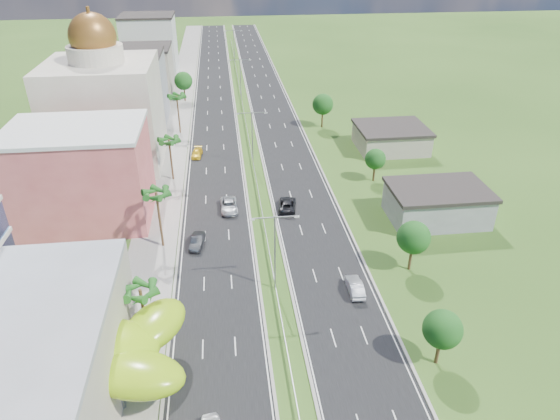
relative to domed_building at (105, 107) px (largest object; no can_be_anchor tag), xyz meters
name	(u,v)px	position (x,y,z in m)	size (l,w,h in m)	color
ground	(285,342)	(28.00, -55.00, -11.35)	(500.00, 500.00, 0.00)	#2D5119
road_left	(215,105)	(20.50, 35.00, -11.33)	(11.00, 260.00, 0.04)	black
road_right	(270,103)	(35.50, 35.00, -11.33)	(11.00, 260.00, 0.04)	black
sidewalk_left	(179,107)	(11.00, 35.00, -11.29)	(7.00, 260.00, 0.12)	gray
median_guardrail	(246,125)	(28.00, 16.99, -10.74)	(0.10, 216.06, 0.76)	gray
streetlight_median_b	(275,245)	(28.00, -45.00, -4.61)	(6.04, 0.25, 11.00)	gray
streetlight_median_c	(252,133)	(28.00, -5.00, -4.61)	(6.04, 0.25, 11.00)	gray
streetlight_median_d	(240,75)	(28.00, 40.00, -4.61)	(6.04, 0.25, 11.00)	gray
streetlight_median_e	(234,43)	(28.00, 85.00, -4.61)	(6.04, 0.25, 11.00)	gray
lime_canopy	(89,351)	(8.00, -59.00, -6.36)	(18.00, 15.00, 7.40)	#89B812
pink_shophouse	(82,176)	(0.00, -23.00, -3.85)	(20.00, 15.00, 15.00)	#C85253
domed_building	(105,107)	(0.00, 0.00, 0.00)	(20.00, 20.00, 28.70)	beige
midrise_grey	(131,89)	(1.00, 25.00, -3.35)	(16.00, 15.00, 16.00)	gray
midrise_beige	(143,72)	(1.00, 47.00, -4.85)	(16.00, 15.00, 13.00)	#A59988
midrise_white	(150,47)	(1.00, 70.00, -2.35)	(16.00, 15.00, 18.00)	silver
shed_near	(437,205)	(56.00, -30.00, -8.85)	(15.00, 10.00, 5.00)	gray
shed_far	(391,139)	(58.00, 0.00, -9.15)	(14.00, 12.00, 4.40)	#A59988
palm_tree_b	(140,293)	(12.50, -53.00, -4.29)	(3.60, 3.60, 8.10)	#47301C
palm_tree_c	(156,196)	(12.50, -33.00, -2.85)	(3.60, 3.60, 9.60)	#47301C
palm_tree_d	(169,142)	(12.50, -10.00, -3.81)	(3.60, 3.60, 8.60)	#47301C
palm_tree_e	(177,98)	(12.50, 15.00, -3.05)	(3.60, 3.60, 9.40)	#47301C
leafy_tree_lfar	(183,81)	(12.50, 40.00, -5.78)	(4.90, 4.90, 8.05)	#47301C
leafy_tree_ra	(443,329)	(44.00, -60.00, -6.58)	(4.20, 4.20, 6.90)	#47301C
leafy_tree_rb	(414,238)	(47.00, -43.00, -6.18)	(4.55, 4.55, 7.47)	#47301C
leafy_tree_rc	(375,159)	(50.00, -15.00, -6.98)	(3.85, 3.85, 6.33)	#47301C
leafy_tree_rd	(323,104)	(46.00, 15.00, -5.78)	(4.90, 4.90, 8.05)	#47301C
car_dark_left	(197,241)	(17.60, -33.59, -10.51)	(1.69, 4.86, 1.60)	black
car_silver_mid_left	(229,206)	(22.64, -23.22, -10.49)	(2.75, 5.96, 1.66)	#A6AAAE
car_yellow_far_left	(197,153)	(16.72, 0.60, -10.61)	(1.96, 4.83, 1.40)	yellow
car_silver_right	(355,286)	(38.22, -47.02, -10.49)	(1.75, 5.02, 1.66)	#AEAFB6
car_dark_far_right	(287,204)	(32.42, -23.93, -10.49)	(2.75, 5.96, 1.66)	black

